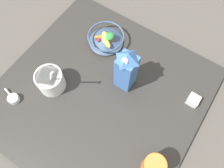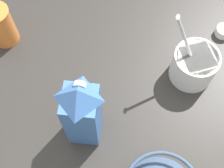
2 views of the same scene
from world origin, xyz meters
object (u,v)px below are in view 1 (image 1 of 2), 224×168
object	(u,v)px
drinking_cup	(153,166)
spice_jar	(193,100)
yogurt_tub	(50,80)
fruit_bowl	(106,38)
milk_carton	(126,70)

from	to	relation	value
drinking_cup	spice_jar	xyz separation A→B (m)	(0.02, 0.36, -0.05)
yogurt_tub	spice_jar	xyz separation A→B (m)	(0.60, 0.30, -0.04)
fruit_bowl	spice_jar	size ratio (longest dim) A/B	3.76
fruit_bowl	milk_carton	size ratio (longest dim) A/B	0.74
milk_carton	drinking_cup	world-z (taller)	milk_carton
milk_carton	drinking_cup	distance (m)	0.41
milk_carton	yogurt_tub	xyz separation A→B (m)	(-0.28, -0.21, -0.07)
milk_carton	spice_jar	distance (m)	0.35
milk_carton	drinking_cup	size ratio (longest dim) A/B	1.99
spice_jar	milk_carton	bearing A→B (deg)	-164.27
milk_carton	drinking_cup	bearing A→B (deg)	-42.37
fruit_bowl	milk_carton	distance (m)	0.27
fruit_bowl	yogurt_tub	size ratio (longest dim) A/B	0.78
yogurt_tub	drinking_cup	size ratio (longest dim) A/B	1.89
yogurt_tub	spice_jar	size ratio (longest dim) A/B	4.79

